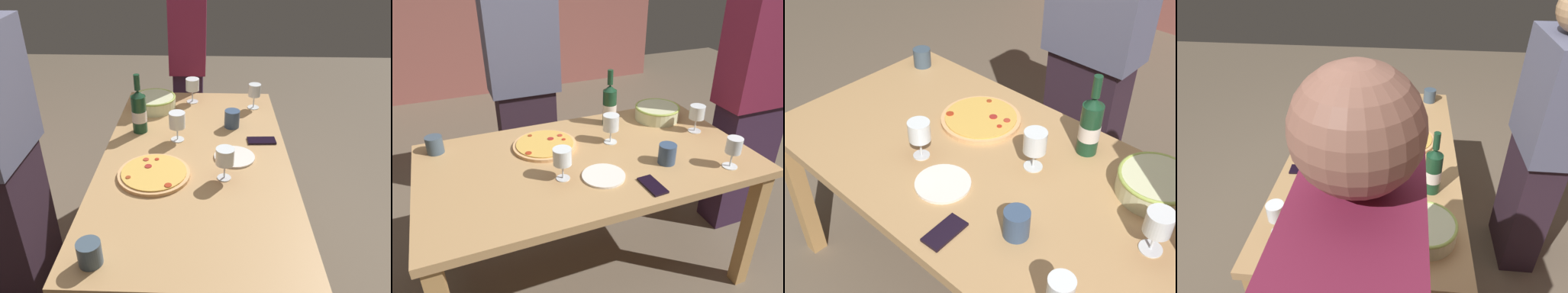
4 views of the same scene
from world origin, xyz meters
TOP-DOWN VIEW (x-y plane):
  - ground_plane at (0.00, 0.00)m, footprint 8.00×8.00m
  - dining_table at (0.00, 0.00)m, footprint 1.60×0.90m
  - pizza at (-0.16, 0.18)m, footprint 0.32×0.32m
  - serving_bowl at (0.55, 0.27)m, footprint 0.26×0.26m
  - wine_bottle at (0.26, 0.31)m, footprint 0.08×0.08m
  - wine_glass_near_pizza at (0.66, 0.04)m, footprint 0.08×0.08m
  - wine_glass_by_bottle at (0.58, -0.33)m, footprint 0.07×0.07m
  - wine_glass_far_left at (-0.17, -0.13)m, footprint 0.08×0.08m
  - wine_glass_far_right at (0.17, 0.10)m, footprint 0.08×0.08m
  - cup_amber at (0.33, -0.19)m, footprint 0.08×0.08m
  - cup_ceramic at (-0.68, 0.33)m, footprint 0.08×0.08m
  - side_plate at (-0.00, -0.19)m, footprint 0.20×0.20m
  - cell_phone at (0.16, -0.34)m, footprint 0.08×0.15m
  - person_host at (-0.10, 0.90)m, footprint 0.45×0.24m

SIDE VIEW (x-z plane):
  - ground_plane at x=0.00m, z-range 0.00..0.00m
  - dining_table at x=0.00m, z-range 0.28..1.03m
  - side_plate at x=0.00m, z-range 0.75..0.76m
  - cell_phone at x=0.16m, z-range 0.75..0.76m
  - pizza at x=-0.16m, z-range 0.75..0.77m
  - cup_ceramic at x=-0.68m, z-range 0.75..0.84m
  - serving_bowl at x=0.55m, z-range 0.75..0.83m
  - cup_amber at x=0.33m, z-range 0.75..0.85m
  - person_host at x=-0.10m, z-range 0.01..1.63m
  - wine_glass_far_right at x=0.17m, z-range 0.78..0.93m
  - wine_glass_far_left at x=-0.17m, z-range 0.78..0.93m
  - wine_glass_near_pizza at x=0.66m, z-range 0.78..0.93m
  - wine_glass_by_bottle at x=0.58m, z-range 0.78..0.93m
  - wine_bottle at x=0.26m, z-range 0.71..1.03m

